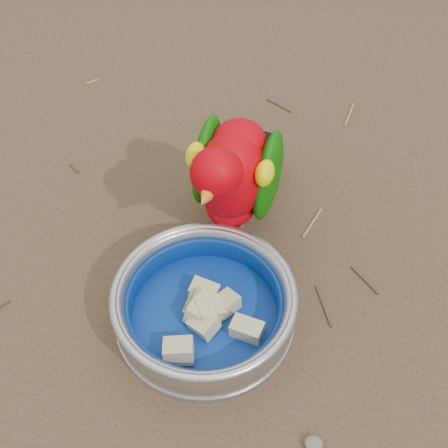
% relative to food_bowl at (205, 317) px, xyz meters
% --- Properties ---
extents(ground, '(60.00, 60.00, 0.00)m').
position_rel_food_bowl_xyz_m(ground, '(0.04, 0.01, -0.01)').
color(ground, '#4E3727').
extents(food_bowl, '(0.23, 0.23, 0.02)m').
position_rel_food_bowl_xyz_m(food_bowl, '(0.00, 0.00, 0.00)').
color(food_bowl, '#B2B2BA').
rests_on(food_bowl, ground).
extents(bowl_wall, '(0.23, 0.23, 0.04)m').
position_rel_food_bowl_xyz_m(bowl_wall, '(0.00, 0.00, 0.03)').
color(bowl_wall, '#B2B2BA').
rests_on(bowl_wall, food_bowl).
extents(fruit_wedges, '(0.14, 0.14, 0.03)m').
position_rel_food_bowl_xyz_m(fruit_wedges, '(-0.00, 0.00, 0.02)').
color(fruit_wedges, '#C9B886').
rests_on(fruit_wedges, food_bowl).
extents(lory_parrot, '(0.12, 0.25, 0.20)m').
position_rel_food_bowl_xyz_m(lory_parrot, '(-0.01, 0.15, 0.09)').
color(lory_parrot, '#B70009').
rests_on(lory_parrot, ground).
extents(ground_debris, '(0.90, 0.80, 0.01)m').
position_rel_food_bowl_xyz_m(ground_debris, '(0.06, 0.09, -0.01)').
color(ground_debris, olive).
rests_on(ground_debris, ground).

